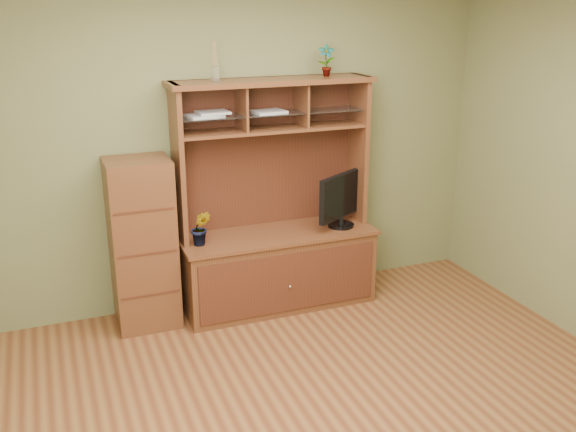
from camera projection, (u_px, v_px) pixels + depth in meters
room at (335, 218)px, 3.51m from camera, size 4.54×4.04×2.74m
media_hutch at (276, 246)px, 5.40m from camera, size 1.66×0.61×1.90m
monitor at (341, 199)px, 5.40m from camera, size 0.52×0.34×0.46m
orchid_plant at (201, 228)px, 5.02m from camera, size 0.19×0.17×0.28m
top_plant at (326, 60)px, 5.15m from camera, size 0.16×0.13×0.25m
reed_diffuser at (215, 65)px, 4.84m from camera, size 0.06×0.06×0.31m
magazines at (228, 113)px, 4.99m from camera, size 0.82×0.25×0.04m
side_cabinet at (143, 244)px, 5.00m from camera, size 0.48×0.44×1.36m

